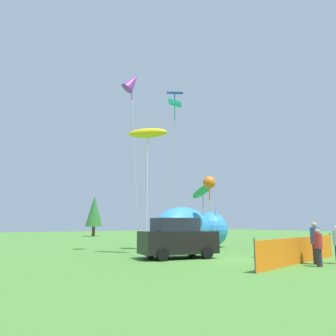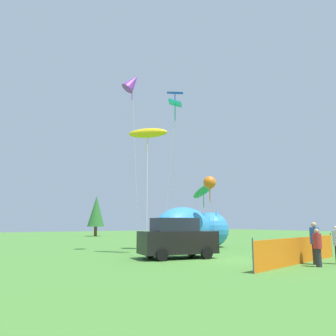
# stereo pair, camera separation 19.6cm
# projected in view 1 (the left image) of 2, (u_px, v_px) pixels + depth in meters

# --- Properties ---
(ground_plane) EXTENTS (120.00, 120.00, 0.00)m
(ground_plane) POSITION_uv_depth(u_px,v_px,m) (221.00, 259.00, 16.78)
(ground_plane) COLOR #477F33
(parked_car) EXTENTS (4.27, 2.50, 2.10)m
(parked_car) POSITION_uv_depth(u_px,v_px,m) (177.00, 239.00, 17.34)
(parked_car) COLOR black
(parked_car) RESTS_ON ground
(folding_chair) EXTENTS (0.68, 0.68, 0.88)m
(folding_chair) POSITION_uv_depth(u_px,v_px,m) (261.00, 248.00, 17.55)
(folding_chair) COLOR #1959A5
(folding_chair) RESTS_ON ground
(inflatable_cat) EXTENTS (7.37, 4.17, 2.96)m
(inflatable_cat) POSITION_uv_depth(u_px,v_px,m) (191.00, 230.00, 23.76)
(inflatable_cat) COLOR #338CD8
(inflatable_cat) RESTS_ON ground
(safety_fence) EXTENTS (8.31, 1.96, 1.30)m
(safety_fence) POSITION_uv_depth(u_px,v_px,m) (300.00, 250.00, 15.17)
(safety_fence) COLOR orange
(safety_fence) RESTS_ON ground
(spectator_in_yellow_shirt) EXTENTS (0.35, 0.35, 1.60)m
(spectator_in_yellow_shirt) POSITION_uv_depth(u_px,v_px,m) (318.00, 246.00, 14.05)
(spectator_in_yellow_shirt) COLOR #2D2D38
(spectator_in_yellow_shirt) RESTS_ON ground
(spectator_in_blue_shirt) EXTENTS (0.41, 0.41, 1.88)m
(spectator_in_blue_shirt) POSITION_uv_depth(u_px,v_px,m) (315.00, 241.00, 14.88)
(spectator_in_blue_shirt) COLOR #2D2D38
(spectator_in_blue_shirt) RESTS_ON ground
(kite_purple_delta) EXTENTS (1.70, 1.30, 12.32)m
(kite_purple_delta) POSITION_uv_depth(u_px,v_px,m) (132.00, 83.00, 22.85)
(kite_purple_delta) COLOR silver
(kite_purple_delta) RESTS_ON ground
(kite_yellow_hero) EXTENTS (2.12, 3.18, 7.82)m
(kite_yellow_hero) POSITION_uv_depth(u_px,v_px,m) (148.00, 133.00, 20.62)
(kite_yellow_hero) COLOR silver
(kite_yellow_hero) RESTS_ON ground
(kite_orange_flower) EXTENTS (1.45, 0.95, 4.99)m
(kite_orange_flower) POSITION_uv_depth(u_px,v_px,m) (209.00, 183.00, 22.27)
(kite_orange_flower) COLOR silver
(kite_orange_flower) RESTS_ON ground
(kite_green_fish) EXTENTS (2.35, 3.92, 4.98)m
(kite_green_fish) POSITION_uv_depth(u_px,v_px,m) (203.00, 190.00, 24.57)
(kite_green_fish) COLOR silver
(kite_green_fish) RESTS_ON ground
(kite_teal_diamond) EXTENTS (1.27, 1.79, 10.51)m
(kite_teal_diamond) POSITION_uv_depth(u_px,v_px,m) (175.00, 106.00, 23.29)
(kite_teal_diamond) COLOR silver
(kite_teal_diamond) RESTS_ON ground
(kite_blue_box) EXTENTS (1.68, 2.60, 11.35)m
(kite_blue_box) POSITION_uv_depth(u_px,v_px,m) (175.00, 97.00, 23.49)
(kite_blue_box) COLOR silver
(kite_blue_box) RESTS_ON ground
(horizon_tree_west) EXTENTS (2.37, 2.37, 5.66)m
(horizon_tree_west) POSITION_uv_depth(u_px,v_px,m) (94.00, 211.00, 46.52)
(horizon_tree_west) COLOR brown
(horizon_tree_west) RESTS_ON ground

